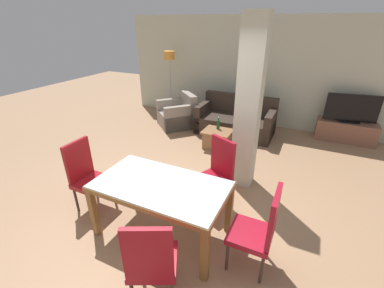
{
  "coord_description": "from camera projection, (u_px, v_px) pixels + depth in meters",
  "views": [
    {
      "loc": [
        1.47,
        -2.18,
        2.57
      ],
      "look_at": [
        0.0,
        0.9,
        0.92
      ],
      "focal_mm": 24.0,
      "sensor_mm": 36.0,
      "label": 1
    }
  ],
  "objects": [
    {
      "name": "dining_chair_head_left",
      "position": [
        87.0,
        174.0,
        3.7
      ],
      "size": [
        0.46,
        0.46,
        1.06
      ],
      "rotation": [
        0.0,
        0.0,
        -1.57
      ],
      "color": "maroon",
      "rests_on": "ground_plane"
    },
    {
      "name": "dining_chair_near_right",
      "position": [
        151.0,
        260.0,
        2.38
      ],
      "size": [
        0.62,
        0.62,
        1.06
      ],
      "rotation": [
        0.0,
        0.0,
        0.46
      ],
      "color": "maroon",
      "rests_on": "ground_plane"
    },
    {
      "name": "tv_stand",
      "position": [
        345.0,
        131.0,
        5.95
      ],
      "size": [
        1.26,
        0.4,
        0.47
      ],
      "color": "#8A5944",
      "rests_on": "ground_plane"
    },
    {
      "name": "dining_table",
      "position": [
        161.0,
        194.0,
        3.2
      ],
      "size": [
        1.64,
        0.91,
        0.77
      ],
      "color": "brown",
      "rests_on": "ground_plane"
    },
    {
      "name": "floor_lamp",
      "position": [
        170.0,
        63.0,
        7.02
      ],
      "size": [
        0.29,
        0.29,
        1.82
      ],
      "color": "#B7B7BC",
      "rests_on": "ground_plane"
    },
    {
      "name": "armchair",
      "position": [
        178.0,
        115.0,
        6.79
      ],
      "size": [
        1.2,
        1.2,
        0.86
      ],
      "rotation": [
        0.0,
        0.0,
        2.39
      ],
      "color": "gray",
      "rests_on": "ground_plane"
    },
    {
      "name": "ground_plane",
      "position": [
        163.0,
        231.0,
        3.46
      ],
      "size": [
        18.0,
        18.0,
        0.0
      ],
      "primitive_type": "plane",
      "color": "#A17956"
    },
    {
      "name": "sofa",
      "position": [
        236.0,
        121.0,
        6.37
      ],
      "size": [
        1.84,
        0.93,
        0.9
      ],
      "rotation": [
        0.0,
        0.0,
        3.14
      ],
      "color": "#342821",
      "rests_on": "ground_plane"
    },
    {
      "name": "dining_chair_head_right",
      "position": [
        260.0,
        228.0,
        2.74
      ],
      "size": [
        0.46,
        0.46,
        1.06
      ],
      "rotation": [
        0.0,
        0.0,
        1.57
      ],
      "color": "maroon",
      "rests_on": "ground_plane"
    },
    {
      "name": "back_wall",
      "position": [
        254.0,
        72.0,
        6.6
      ],
      "size": [
        7.2,
        0.09,
        2.7
      ],
      "color": "beige",
      "rests_on": "ground_plane"
    },
    {
      "name": "tv_screen",
      "position": [
        352.0,
        109.0,
        5.72
      ],
      "size": [
        1.09,
        0.26,
        0.64
      ],
      "rotation": [
        0.0,
        0.0,
        3.29
      ],
      "color": "black",
      "rests_on": "tv_stand"
    },
    {
      "name": "bottle",
      "position": [
        218.0,
        124.0,
        5.63
      ],
      "size": [
        0.07,
        0.07,
        0.27
      ],
      "color": "#194C23",
      "rests_on": "coffee_table"
    },
    {
      "name": "coffee_table",
      "position": [
        217.0,
        139.0,
        5.66
      ],
      "size": [
        0.61,
        0.52,
        0.4
      ],
      "color": "#8F603C",
      "rests_on": "ground_plane"
    },
    {
      "name": "divider_pillar",
      "position": [
        248.0,
        108.0,
        3.95
      ],
      "size": [
        0.36,
        0.31,
        2.7
      ],
      "color": "beige",
      "rests_on": "ground_plane"
    },
    {
      "name": "dining_chair_far_right",
      "position": [
        216.0,
        171.0,
        3.77
      ],
      "size": [
        0.61,
        0.61,
        1.06
      ],
      "rotation": [
        0.0,
        0.0,
        2.71
      ],
      "color": "maroon",
      "rests_on": "ground_plane"
    }
  ]
}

